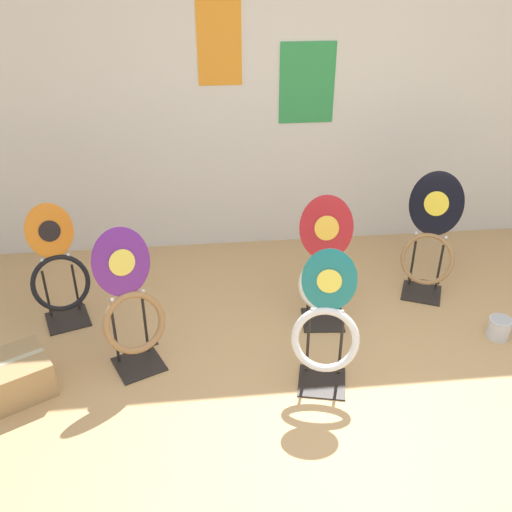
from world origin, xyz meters
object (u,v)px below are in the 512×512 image
at_px(toilet_seat_display_teal_sax, 326,330).
at_px(toilet_seat_display_crimson_swirl, 325,266).
at_px(toilet_seat_display_purple_note, 131,307).
at_px(storage_box, 14,377).
at_px(toilet_seat_display_orange_sun, 58,271).
at_px(paint_can, 499,327).
at_px(toilet_seat_display_jazz_black, 430,241).

bearing_deg(toilet_seat_display_teal_sax, toilet_seat_display_crimson_swirl, 78.11).
relative_size(toilet_seat_display_purple_note, storage_box, 1.79).
xyz_separation_m(toilet_seat_display_teal_sax, toilet_seat_display_orange_sun, (-1.64, 0.83, -0.00)).
relative_size(toilet_seat_display_purple_note, paint_can, 6.03).
bearing_deg(toilet_seat_display_purple_note, toilet_seat_display_teal_sax, -14.87).
bearing_deg(paint_can, toilet_seat_display_orange_sun, 169.99).
height_order(toilet_seat_display_orange_sun, toilet_seat_display_jazz_black, toilet_seat_display_jazz_black).
xyz_separation_m(toilet_seat_display_purple_note, paint_can, (2.38, 0.02, -0.35)).
height_order(toilet_seat_display_purple_note, storage_box, toilet_seat_display_purple_note).
bearing_deg(toilet_seat_display_crimson_swirl, toilet_seat_display_orange_sun, 174.35).
xyz_separation_m(toilet_seat_display_crimson_swirl, toilet_seat_display_orange_sun, (-1.78, 0.18, -0.03)).
bearing_deg(paint_can, toilet_seat_display_crimson_swirl, 163.34).
bearing_deg(toilet_seat_display_teal_sax, toilet_seat_display_purple_note, 165.13).
xyz_separation_m(toilet_seat_display_orange_sun, toilet_seat_display_jazz_black, (2.60, 0.09, 0.03)).
bearing_deg(paint_can, toilet_seat_display_purple_note, -179.58).
height_order(toilet_seat_display_teal_sax, toilet_seat_display_orange_sun, toilet_seat_display_teal_sax).
distance_m(toilet_seat_display_teal_sax, storage_box, 1.83).
height_order(toilet_seat_display_teal_sax, storage_box, toilet_seat_display_teal_sax).
relative_size(toilet_seat_display_purple_note, toilet_seat_display_jazz_black, 1.01).
distance_m(toilet_seat_display_purple_note, toilet_seat_display_teal_sax, 1.16).
distance_m(toilet_seat_display_purple_note, toilet_seat_display_crimson_swirl, 1.30).
bearing_deg(storage_box, toilet_seat_display_orange_sun, 76.87).
bearing_deg(toilet_seat_display_purple_note, paint_can, 0.42).
relative_size(toilet_seat_display_teal_sax, toilet_seat_display_orange_sun, 1.04).
height_order(toilet_seat_display_jazz_black, storage_box, toilet_seat_display_jazz_black).
bearing_deg(toilet_seat_display_orange_sun, paint_can, -10.01).
height_order(toilet_seat_display_teal_sax, toilet_seat_display_crimson_swirl, toilet_seat_display_crimson_swirl).
bearing_deg(toilet_seat_display_teal_sax, toilet_seat_display_jazz_black, 43.52).
bearing_deg(storage_box, toilet_seat_display_teal_sax, -3.68).
bearing_deg(toilet_seat_display_jazz_black, paint_can, -63.29).
height_order(toilet_seat_display_jazz_black, paint_can, toilet_seat_display_jazz_black).
bearing_deg(storage_box, toilet_seat_display_jazz_black, 16.04).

